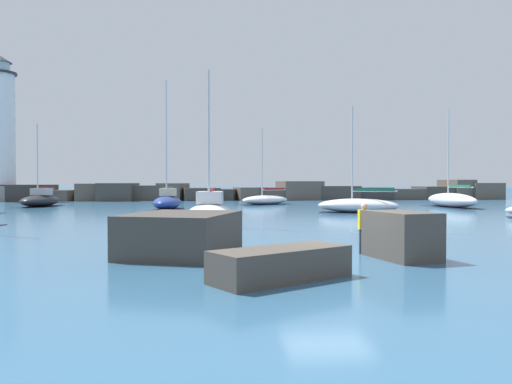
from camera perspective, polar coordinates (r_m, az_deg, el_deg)
The scene contains 13 objects.
ground_plane at distance 14.72m, azimuth 8.11°, elevation -7.72°, with size 600.00×600.00×0.00m, color #336084.
open_sea_beyond at distance 122.71m, azimuth -4.12°, elevation 0.08°, with size 400.00×116.00×0.01m.
breakwater_jetty at distance 62.94m, azimuth -1.04°, elevation -0.07°, with size 67.30×6.80×2.57m.
lighthouse at distance 66.83m, azimuth -27.26°, elevation 5.68°, with size 4.65×4.65×17.32m.
foreground_rocks at distance 14.79m, azimuth -2.26°, elevation -5.25°, with size 9.41×7.88×1.39m.
sailboat_moored_0 at distance 41.84m, azimuth -10.08°, elevation -1.06°, with size 2.66×6.07×10.57m.
sailboat_moored_1 at distance 48.12m, azimuth 21.42°, elevation -0.85°, with size 2.40×7.64×8.92m.
sailboat_moored_4 at distance 25.96m, azimuth -5.32°, elevation -2.40°, with size 2.87×5.58×7.95m.
sailboat_moored_6 at distance 50.24m, azimuth 1.07°, elevation -0.88°, with size 5.93×4.99×7.64m.
sailboat_moored_7 at distance 37.63m, azimuth 11.60°, elevation -1.50°, with size 6.34×4.09×7.88m.
sailboat_moored_8 at distance 50.16m, azimuth -23.43°, elevation -0.83°, with size 3.37×5.98×7.61m.
mooring_buoy_orange_near at distance 49.55m, azimuth -10.96°, elevation -1.08°, with size 0.72×0.72×0.92m.
person_on_rocks at distance 16.13m, azimuth 12.26°, elevation -3.78°, with size 0.36×0.22×1.60m.
Camera 1 is at (-3.49, -14.12, 2.26)m, focal length 35.00 mm.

